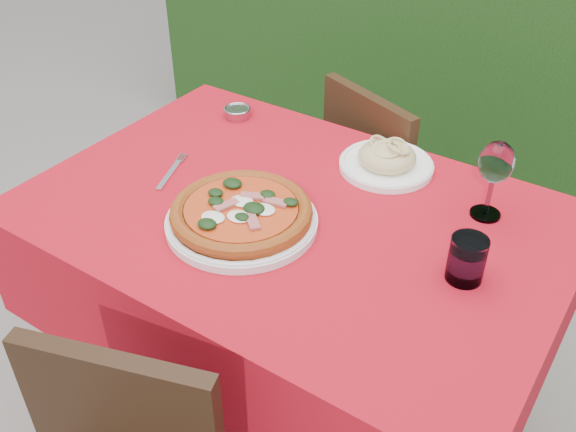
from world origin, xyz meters
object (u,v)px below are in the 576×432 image
Objects in this scene: pizza_plate at (241,215)px; water_glass at (466,261)px; fork at (169,175)px; steel_ramekin at (237,113)px; wine_glass at (496,165)px; pasta_plate at (387,160)px; chair_far at (383,188)px.

water_glass is (0.49, 0.11, 0.02)m from pizza_plate.
fork is 2.66× the size of steel_ramekin.
steel_ramekin is (-0.34, 0.42, -0.02)m from pizza_plate.
wine_glass is 2.67× the size of steel_ramekin.
pasta_plate is 0.50m from steel_ramekin.
wine_glass reaches higher than pasta_plate.
steel_ramekin reaches higher than fork.
chair_far is 0.82m from water_glass.
pizza_plate is 1.42× the size of pasta_plate.
pasta_plate is at bearing 68.34° from pizza_plate.
water_glass is 0.26m from wine_glass.
chair_far is at bearing 114.05° from pasta_plate.
fork is (-0.28, 0.06, -0.03)m from pizza_plate.
pasta_plate is at bearing 137.80° from water_glass.
pasta_plate is at bearing 168.76° from wine_glass.
water_glass is 1.37× the size of steel_ramekin.
chair_far is at bearing 87.67° from pizza_plate.
chair_far is 0.69m from wine_glass.
steel_ramekin is (-0.83, 0.31, -0.03)m from water_glass.
water_glass reaches higher than chair_far.
pasta_plate is 1.26× the size of fork.
water_glass is 0.77m from fork.
wine_glass reaches higher than chair_far.
fork is at bearing 167.19° from pizza_plate.
pasta_plate reaches higher than fork.
wine_glass is (0.45, 0.35, 0.11)m from pizza_plate.
wine_glass reaches higher than steel_ramekin.
chair_far is 0.54m from steel_ramekin.
wine_glass is at bearing 37.92° from pizza_plate.
pizza_plate is at bearing -142.08° from wine_glass.
steel_ramekin is at bearing 58.88° from chair_far.
water_glass reaches higher than pizza_plate.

